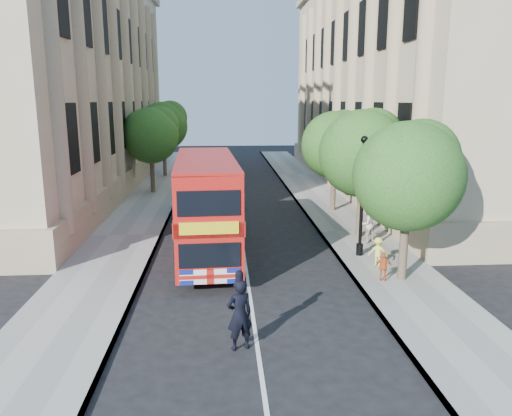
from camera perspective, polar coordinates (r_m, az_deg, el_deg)
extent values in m
plane|color=black|center=(15.96, -0.29, -12.72)|extent=(120.00, 120.00, 0.00)
cube|color=gray|center=(26.19, 10.98, -2.72)|extent=(3.50, 80.00, 0.12)
cube|color=gray|center=(25.79, -14.60, -3.13)|extent=(3.50, 80.00, 0.12)
cube|color=tan|center=(41.20, 17.65, 14.90)|extent=(12.00, 38.00, 18.00)
cube|color=tan|center=(40.60, -23.18, 14.54)|extent=(12.00, 38.00, 18.00)
cylinder|color=#473828|center=(19.41, 16.52, -4.12)|extent=(0.32, 0.32, 2.86)
sphere|color=#1D4D19|center=(18.87, 17.00, 3.48)|extent=(4.00, 4.00, 4.00)
sphere|color=#1D4D19|center=(19.37, 18.37, 5.55)|extent=(2.80, 2.80, 2.80)
sphere|color=#1D4D19|center=(18.35, 15.97, 4.95)|extent=(2.60, 2.60, 2.60)
cylinder|color=#473828|center=(24.93, 11.81, -0.12)|extent=(0.32, 0.32, 2.99)
sphere|color=#1D4D19|center=(24.50, 12.09, 6.11)|extent=(4.20, 4.20, 4.20)
sphere|color=#1D4D19|center=(24.99, 13.24, 7.74)|extent=(2.94, 2.94, 2.94)
sphere|color=#1D4D19|center=(24.03, 11.19, 7.33)|extent=(2.73, 2.73, 2.73)
cylinder|color=#473828|center=(30.64, 8.82, 2.22)|extent=(0.32, 0.32, 2.90)
sphere|color=#1D4D19|center=(30.30, 8.99, 7.14)|extent=(4.00, 4.00, 4.00)
sphere|color=#1D4D19|center=(30.77, 9.97, 8.41)|extent=(2.80, 2.80, 2.80)
sphere|color=#1D4D19|center=(29.86, 8.20, 8.10)|extent=(2.60, 2.60, 2.60)
cylinder|color=#473828|center=(37.16, -11.75, 3.93)|extent=(0.32, 0.32, 2.99)
sphere|color=#1D4D19|center=(36.87, -11.94, 8.12)|extent=(4.00, 4.00, 4.00)
sphere|color=#1D4D19|center=(37.15, -10.97, 9.24)|extent=(2.80, 2.80, 2.80)
sphere|color=#1D4D19|center=(36.61, -12.82, 8.90)|extent=(2.60, 2.60, 2.60)
cylinder|color=#473828|center=(45.02, -10.40, 5.53)|extent=(0.32, 0.32, 3.17)
sphere|color=#1D4D19|center=(44.78, -10.54, 9.19)|extent=(4.20, 4.20, 4.20)
sphere|color=#1D4D19|center=(45.08, -9.75, 10.16)|extent=(2.94, 2.94, 2.94)
sphere|color=#1D4D19|center=(44.51, -11.27, 9.89)|extent=(2.73, 2.73, 2.73)
cylinder|color=black|center=(22.20, 11.75, -4.66)|extent=(0.30, 0.30, 0.50)
cylinder|color=black|center=(21.66, 12.01, 1.05)|extent=(0.14, 0.14, 5.00)
sphere|color=black|center=(21.32, 12.31, 7.65)|extent=(0.32, 0.32, 0.32)
cube|color=#AA110B|center=(21.55, -5.70, 0.45)|extent=(2.88, 9.29, 3.82)
cube|color=black|center=(21.74, -5.65, -1.73)|extent=(2.91, 8.71, 0.87)
cube|color=black|center=(21.37, -5.75, 3.05)|extent=(2.91, 8.71, 0.87)
cube|color=yellow|center=(17.06, -5.38, -2.30)|extent=(2.03, 0.18, 0.43)
cylinder|color=black|center=(18.94, -8.70, -7.16)|extent=(0.32, 0.98, 0.97)
cylinder|color=black|center=(18.98, -2.05, -6.98)|extent=(0.32, 0.98, 0.97)
cylinder|color=black|center=(24.95, -8.26, -2.36)|extent=(0.32, 0.98, 0.97)
cylinder|color=black|center=(24.98, -3.25, -2.23)|extent=(0.32, 0.98, 0.97)
cube|color=black|center=(29.08, -5.60, 1.59)|extent=(2.04, 1.83, 2.13)
cube|color=black|center=(28.19, -5.67, 1.77)|extent=(1.82, 0.11, 0.71)
cube|color=black|center=(31.24, -5.47, 2.72)|extent=(2.04, 3.25, 2.53)
cube|color=black|center=(30.87, -5.46, 0.30)|extent=(1.85, 4.87, 0.25)
cylinder|color=black|center=(29.22, -7.35, -0.32)|extent=(0.23, 0.81, 0.81)
cylinder|color=black|center=(29.15, -3.78, -0.28)|extent=(0.23, 0.81, 0.81)
cylinder|color=black|center=(32.49, -6.98, 0.97)|extent=(0.23, 0.81, 0.81)
cylinder|color=black|center=(32.43, -3.76, 1.01)|extent=(0.23, 0.81, 0.81)
imported|color=black|center=(13.90, -1.89, -12.09)|extent=(0.86, 0.70, 2.03)
imported|color=beige|center=(24.09, 12.54, -1.79)|extent=(1.08, 1.01, 1.76)
imported|color=#CD5924|center=(19.23, 14.37, -6.52)|extent=(0.69, 0.39, 1.10)
imported|color=#F0E751|center=(20.91, 13.76, -4.85)|extent=(0.84, 0.60, 1.18)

